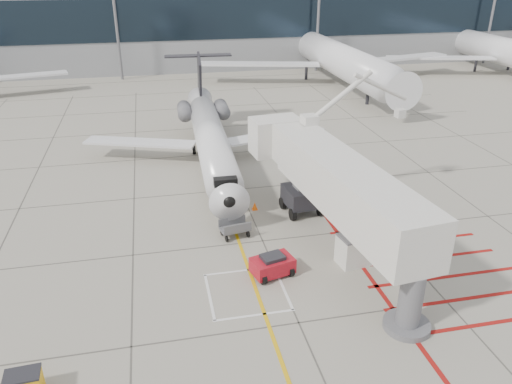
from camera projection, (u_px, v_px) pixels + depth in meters
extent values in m
plane|color=#9F9A89|center=(278.00, 277.00, 27.93)|extent=(260.00, 260.00, 0.00)
cone|color=#E6450C|center=(244.00, 226.00, 32.62)|extent=(0.40, 0.40, 0.56)
cone|color=#FF610D|center=(255.00, 206.00, 35.32)|extent=(0.41, 0.41, 0.57)
cube|color=gray|center=(236.00, 16.00, 88.86)|extent=(180.00, 28.00, 14.00)
cube|color=black|center=(252.00, 18.00, 75.99)|extent=(180.00, 0.10, 6.00)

